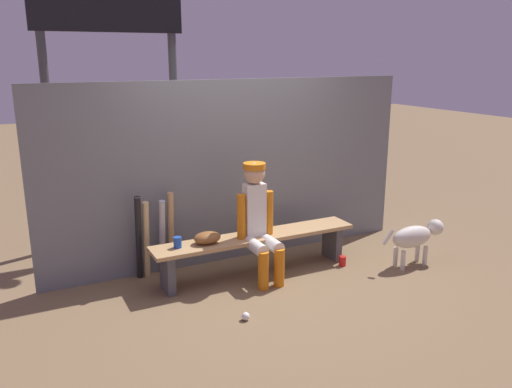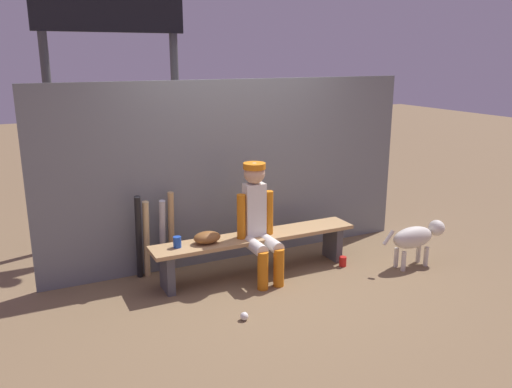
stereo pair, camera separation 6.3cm
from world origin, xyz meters
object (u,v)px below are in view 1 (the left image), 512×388
player_seated (259,218)px  cup_on_ground (342,261)px  bat_wood_natural (146,240)px  bat_aluminum_silver (162,237)px  cup_on_bench (178,242)px  dog (416,236)px  bat_aluminum_black (139,238)px  baseball (246,316)px  scoreboard (114,28)px  bat_wood_tan (171,233)px  dugout_bench (256,244)px  baseball_glove (207,238)px

player_seated → cup_on_ground: bearing=-8.1°
player_seated → bat_wood_natural: player_seated is taller
bat_aluminum_silver → cup_on_bench: bat_aluminum_silver is taller
dog → bat_aluminum_black: bearing=161.5°
player_seated → bat_aluminum_silver: bearing=149.3°
baseball → cup_on_bench: (-0.32, 0.89, 0.45)m
bat_aluminum_silver → baseball: bearing=-74.6°
cup_on_ground → scoreboard: (-1.93, 1.96, 2.52)m
cup_on_bench → scoreboard: size_ratio=0.03×
cup_on_ground → player_seated: bearing=171.9°
bat_wood_tan → cup_on_ground: bearing=-20.8°
bat_aluminum_silver → bat_wood_natural: (-0.18, -0.03, 0.01)m
cup_on_ground → dugout_bench: bearing=165.8°
dugout_bench → baseball_glove: baseball_glove is taller
cup_on_bench → dog: size_ratio=0.13×
baseball_glove → dog: size_ratio=0.33×
dugout_bench → bat_wood_tan: bearing=152.0°
baseball_glove → bat_wood_tan: (-0.25, 0.42, -0.04)m
player_seated → dog: 1.80m
bat_wood_tan → bat_wood_natural: bearing=-173.0°
player_seated → cup_on_ground: 1.15m
bat_aluminum_black → dog: 3.00m
bat_wood_tan → cup_on_ground: (1.75, -0.67, -0.40)m
dugout_bench → bat_aluminum_silver: (-0.90, 0.42, 0.08)m
baseball_glove → bat_aluminum_silver: bat_aluminum_silver is taller
baseball_glove → player_seated: bearing=-11.1°
scoreboard → cup_on_ground: bearing=-45.5°
baseball → dugout_bench: bearing=58.3°
cup_on_ground → dog: bearing=-24.5°
bat_aluminum_silver → cup_on_ground: (1.85, -0.66, -0.37)m
cup_on_ground → baseball: bearing=-157.1°
bat_wood_natural → dog: 2.93m
bat_wood_natural → cup_on_ground: bearing=-17.3°
player_seated → scoreboard: (-0.96, 1.83, 1.93)m
baseball_glove → bat_wood_natural: 0.66m
bat_aluminum_black → cup_on_ground: bat_aluminum_black is taller
dugout_bench → player_seated: bearing=-100.0°
bat_aluminum_black → cup_on_ground: (2.11, -0.62, -0.41)m
baseball_glove → bat_wood_tan: bat_wood_tan is taller
baseball → baseball_glove: bearing=90.6°
bat_aluminum_black → bat_wood_natural: bearing=10.6°
cup_on_bench → scoreboard: bearing=94.1°
cup_on_bench → bat_aluminum_silver: bearing=95.5°
dugout_bench → scoreboard: scoreboard is taller
bat_wood_natural → cup_on_ground: (2.03, -0.63, -0.37)m
bat_aluminum_silver → dugout_bench: bearing=-25.0°
dugout_bench → baseball: size_ratio=30.46×
scoreboard → bat_wood_natural: bearing=-94.0°
bat_aluminum_silver → bat_aluminum_black: size_ratio=0.91×
scoreboard → bat_aluminum_silver: bearing=-86.4°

